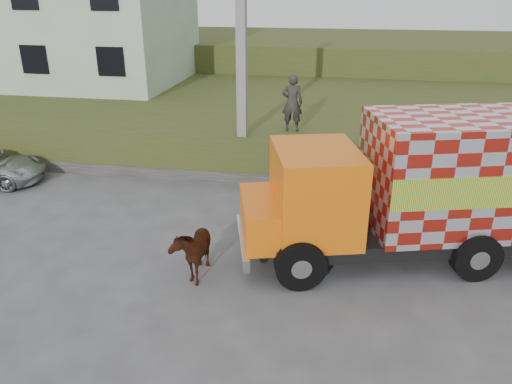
% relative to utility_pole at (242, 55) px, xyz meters
% --- Properties ---
extents(ground, '(120.00, 120.00, 0.00)m').
position_rel_utility_pole_xyz_m(ground, '(1.00, -4.60, -4.08)').
color(ground, '#474749').
rests_on(ground, ground).
extents(embankment, '(40.00, 12.00, 1.50)m').
position_rel_utility_pole_xyz_m(embankment, '(1.00, 5.40, -3.33)').
color(embankment, '#2E4B19').
rests_on(embankment, ground).
extents(embankment_far, '(40.00, 12.00, 3.00)m').
position_rel_utility_pole_xyz_m(embankment_far, '(1.00, 17.40, -2.58)').
color(embankment_far, '#2E4B19').
rests_on(embankment_far, ground).
extents(retaining_strip, '(16.00, 0.50, 0.40)m').
position_rel_utility_pole_xyz_m(retaining_strip, '(-1.00, -0.40, -3.88)').
color(retaining_strip, '#595651').
rests_on(retaining_strip, ground).
extents(building, '(10.00, 8.00, 6.00)m').
position_rel_utility_pole_xyz_m(building, '(-10.00, 8.40, 0.42)').
color(building, '#B6D2B3').
rests_on(building, embankment).
extents(utility_pole, '(1.20, 0.30, 8.00)m').
position_rel_utility_pole_xyz_m(utility_pole, '(0.00, 0.00, 0.00)').
color(utility_pole, gray).
rests_on(utility_pole, ground).
extents(cargo_truck, '(8.07, 4.38, 3.44)m').
position_rel_utility_pole_xyz_m(cargo_truck, '(5.23, -4.30, -2.30)').
color(cargo_truck, black).
rests_on(cargo_truck, ground).
extents(cow, '(0.78, 1.56, 1.28)m').
position_rel_utility_pole_xyz_m(cow, '(0.10, -6.10, -3.43)').
color(cow, black).
rests_on(cow, ground).
extents(pedestrian, '(0.71, 0.48, 1.92)m').
position_rel_utility_pole_xyz_m(pedestrian, '(1.53, 0.87, -1.62)').
color(pedestrian, '#2C2927').
rests_on(pedestrian, embankment).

